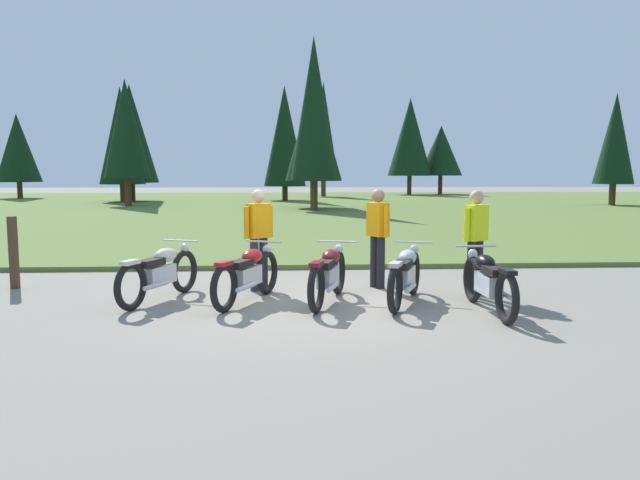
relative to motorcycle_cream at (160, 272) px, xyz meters
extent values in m
plane|color=gray|center=(2.44, -0.44, -0.44)|extent=(140.00, 140.00, 0.00)
cube|color=#5B7033|center=(2.44, 24.87, -0.39)|extent=(80.00, 44.00, 0.10)
cylinder|color=#47331E|center=(14.95, 42.00, 0.39)|extent=(0.36, 0.36, 1.66)
cone|color=black|center=(14.95, 42.00, 3.29)|extent=(3.59, 3.59, 4.13)
cylinder|color=#47331E|center=(1.91, 31.05, 0.08)|extent=(0.36, 0.36, 1.04)
cone|color=black|center=(1.91, 31.05, 3.82)|extent=(2.73, 2.73, 6.44)
cylinder|color=#47331E|center=(3.40, 22.92, 0.31)|extent=(0.36, 0.36, 1.50)
cone|color=black|center=(3.40, 22.92, 3.67)|extent=(2.96, 2.96, 5.22)
cylinder|color=#47331E|center=(-16.77, 35.36, 0.19)|extent=(0.36, 0.36, 1.25)
cone|color=black|center=(-16.77, 35.36, 3.19)|extent=(3.06, 3.06, 4.74)
cylinder|color=#47331E|center=(3.30, 20.35, 0.34)|extent=(0.36, 0.36, 1.56)
cone|color=black|center=(3.30, 20.35, 4.50)|extent=(2.24, 2.24, 6.76)
cylinder|color=#47331E|center=(-7.85, 30.81, 0.20)|extent=(0.36, 0.36, 1.28)
cone|color=black|center=(-7.85, 30.81, 3.94)|extent=(3.37, 3.37, 6.19)
cylinder|color=#47331E|center=(-6.68, 25.05, 0.37)|extent=(0.36, 0.36, 1.62)
cone|color=black|center=(-6.68, 25.05, 3.85)|extent=(2.49, 2.49, 5.35)
cylinder|color=#47331E|center=(-8.05, 29.29, 0.17)|extent=(0.36, 0.36, 1.21)
cone|color=black|center=(-8.05, 29.29, 3.72)|extent=(2.75, 2.75, 5.89)
cylinder|color=#47331E|center=(20.37, 24.53, 0.20)|extent=(0.36, 0.36, 1.28)
cone|color=black|center=(20.37, 24.53, 3.37)|extent=(2.20, 2.20, 5.04)
cylinder|color=#47331E|center=(4.83, 37.59, 0.42)|extent=(0.36, 0.36, 1.72)
cone|color=black|center=(4.83, 37.59, 4.77)|extent=(2.16, 2.16, 6.96)
cylinder|color=#47331E|center=(12.14, 41.10, 0.39)|extent=(0.36, 0.36, 1.65)
cone|color=black|center=(12.14, 41.10, 4.35)|extent=(3.59, 3.59, 6.28)
torus|color=black|center=(0.26, 0.63, -0.09)|extent=(0.36, 0.68, 0.70)
torus|color=black|center=(-0.28, -0.66, -0.09)|extent=(0.36, 0.68, 0.70)
cube|color=silver|center=(-0.01, -0.01, -0.04)|extent=(0.43, 0.67, 0.28)
ellipsoid|color=beige|center=(0.06, 0.16, 0.24)|extent=(0.43, 0.54, 0.22)
cube|color=black|center=(-0.09, -0.21, 0.18)|extent=(0.39, 0.53, 0.10)
cube|color=beige|center=(-0.28, -0.66, 0.25)|extent=(0.25, 0.35, 0.06)
cylinder|color=silver|center=(0.23, 0.54, 0.42)|extent=(0.58, 0.27, 0.03)
sphere|color=silver|center=(0.27, 0.65, 0.29)|extent=(0.14, 0.14, 0.14)
cylinder|color=silver|center=(0.01, -0.34, -0.14)|extent=(0.28, 0.53, 0.07)
torus|color=black|center=(1.60, 0.44, -0.09)|extent=(0.37, 0.68, 0.70)
torus|color=black|center=(1.05, -0.84, -0.09)|extent=(0.37, 0.68, 0.70)
cube|color=silver|center=(1.33, -0.20, -0.04)|extent=(0.44, 0.67, 0.28)
ellipsoid|color=#AD1919|center=(1.40, -0.04, 0.24)|extent=(0.43, 0.54, 0.22)
cube|color=black|center=(1.24, -0.40, 0.18)|extent=(0.39, 0.53, 0.10)
cube|color=#AD1919|center=(1.05, -0.84, 0.25)|extent=(0.26, 0.35, 0.06)
cylinder|color=silver|center=(1.56, 0.35, 0.42)|extent=(0.58, 0.28, 0.03)
sphere|color=silver|center=(1.61, 0.46, 0.29)|extent=(0.14, 0.14, 0.14)
cylinder|color=silver|center=(1.34, -0.53, -0.14)|extent=(0.28, 0.53, 0.07)
torus|color=black|center=(2.75, 0.38, -0.09)|extent=(0.31, 0.70, 0.70)
torus|color=black|center=(2.33, -0.96, -0.09)|extent=(0.31, 0.70, 0.70)
cube|color=silver|center=(2.54, -0.29, -0.04)|extent=(0.38, 0.67, 0.28)
ellipsoid|color=maroon|center=(2.59, -0.12, 0.24)|extent=(0.39, 0.54, 0.22)
cube|color=black|center=(2.47, -0.50, 0.18)|extent=(0.35, 0.52, 0.10)
cube|color=maroon|center=(2.33, -0.96, 0.25)|extent=(0.23, 0.35, 0.06)
cylinder|color=silver|center=(2.72, 0.28, 0.42)|extent=(0.60, 0.22, 0.03)
sphere|color=silver|center=(2.76, 0.39, 0.29)|extent=(0.14, 0.14, 0.14)
cylinder|color=silver|center=(2.58, -0.62, -0.14)|extent=(0.23, 0.55, 0.07)
torus|color=black|center=(3.94, 0.24, -0.09)|extent=(0.36, 0.69, 0.70)
torus|color=black|center=(3.41, -1.06, -0.09)|extent=(0.36, 0.69, 0.70)
cube|color=silver|center=(3.68, -0.41, -0.04)|extent=(0.43, 0.67, 0.28)
ellipsoid|color=#B7B7BC|center=(3.74, -0.24, 0.24)|extent=(0.42, 0.54, 0.22)
cube|color=black|center=(3.59, -0.61, 0.18)|extent=(0.38, 0.53, 0.10)
cube|color=#B7B7BC|center=(3.41, -1.06, 0.25)|extent=(0.25, 0.35, 0.06)
cylinder|color=silver|center=(3.90, 0.15, 0.42)|extent=(0.59, 0.26, 0.03)
sphere|color=silver|center=(3.95, 0.26, 0.29)|extent=(0.14, 0.14, 0.14)
cylinder|color=silver|center=(3.69, -0.74, -0.14)|extent=(0.27, 0.54, 0.07)
torus|color=black|center=(4.72, -0.34, -0.09)|extent=(0.11, 0.70, 0.70)
torus|color=black|center=(4.74, -1.74, -0.09)|extent=(0.11, 0.70, 0.70)
cube|color=silver|center=(4.73, -1.04, -0.04)|extent=(0.21, 0.64, 0.28)
ellipsoid|color=black|center=(4.72, -0.86, 0.24)|extent=(0.27, 0.48, 0.22)
cube|color=black|center=(4.73, -1.26, 0.18)|extent=(0.23, 0.48, 0.10)
cube|color=black|center=(4.74, -1.74, 0.25)|extent=(0.14, 0.32, 0.06)
cylinder|color=silver|center=(4.72, -0.44, 0.42)|extent=(0.62, 0.04, 0.03)
sphere|color=silver|center=(4.72, -0.32, 0.29)|extent=(0.14, 0.14, 0.14)
cylinder|color=silver|center=(4.87, -1.34, -0.14)|extent=(0.08, 0.55, 0.07)
cylinder|color=black|center=(4.97, 0.18, 0.00)|extent=(0.14, 0.14, 0.88)
cylinder|color=black|center=(4.82, 0.07, 0.00)|extent=(0.14, 0.14, 0.88)
cube|color=#D8EA19|center=(4.89, 0.12, 0.72)|extent=(0.42, 0.39, 0.56)
sphere|color=tan|center=(4.89, 0.12, 1.12)|extent=(0.22, 0.22, 0.22)
cylinder|color=#D8EA19|center=(5.08, 0.26, 0.70)|extent=(0.09, 0.09, 0.52)
cylinder|color=#D8EA19|center=(4.71, -0.01, 0.70)|extent=(0.09, 0.09, 0.52)
cylinder|color=#2D2D38|center=(1.39, 0.70, 0.00)|extent=(0.14, 0.14, 0.88)
cylinder|color=#2D2D38|center=(1.54, 0.80, 0.00)|extent=(0.14, 0.14, 0.88)
cube|color=orange|center=(1.47, 0.75, 0.72)|extent=(0.42, 0.39, 0.56)
sphere|color=beige|center=(1.47, 0.75, 1.12)|extent=(0.22, 0.22, 0.22)
cylinder|color=orange|center=(1.28, 0.62, 0.70)|extent=(0.09, 0.09, 0.52)
cylinder|color=orange|center=(1.66, 0.89, 0.70)|extent=(0.09, 0.09, 0.52)
cylinder|color=black|center=(3.41, 0.96, 0.00)|extent=(0.14, 0.14, 0.88)
cylinder|color=black|center=(3.50, 0.81, 0.00)|extent=(0.14, 0.14, 0.88)
cube|color=orange|center=(3.46, 0.89, 0.72)|extent=(0.37, 0.42, 0.56)
sphere|color=#9E7051|center=(3.46, 0.89, 1.12)|extent=(0.22, 0.22, 0.22)
cylinder|color=orange|center=(3.35, 1.09, 0.70)|extent=(0.09, 0.09, 0.52)
cylinder|color=orange|center=(3.57, 0.68, 0.70)|extent=(0.09, 0.09, 0.52)
cube|color=#47331E|center=(-2.65, 1.15, 0.17)|extent=(0.12, 0.12, 1.22)
camera|label=1|loc=(1.90, -9.36, 1.52)|focal=34.65mm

